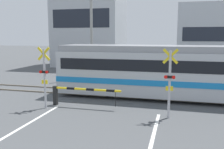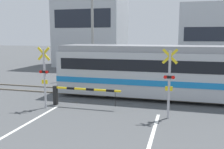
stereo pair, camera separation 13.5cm
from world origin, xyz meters
The scene contains 11 objects.
rail_track_near centered at (0.00, 11.21, 0.04)m, with size 50.00×0.10×0.08m.
rail_track_far centered at (0.00, 12.64, 0.04)m, with size 50.00×0.10×0.08m.
commuter_train centered at (4.29, 11.92, 1.65)m, with size 15.87×3.02×3.08m.
crossing_barrier_near centered at (-1.89, 8.79, 0.73)m, with size 3.67×0.20×1.02m.
crossing_barrier_far centered at (1.89, 14.83, 0.73)m, with size 3.67×0.20×1.02m.
crossing_signal_left centered at (-3.05, 8.11, 1.71)m, with size 0.68×0.15×3.10m.
crossing_signal_right centered at (3.05, 8.11, 1.71)m, with size 0.68×0.15×3.10m.
pedestrian centered at (-1.27, 17.79, 1.05)m, with size 0.38×0.24×1.80m.
building_left_of_street centered at (-7.12, 26.27, 5.04)m, with size 7.84×6.25×10.07m.
building_right_of_street centered at (6.41, 26.27, 3.46)m, with size 6.43×6.25×6.92m.
utility_pole_streetside centered at (-3.80, 17.33, 3.83)m, with size 0.22×0.22×7.65m.
Camera 1 is at (3.35, -2.92, 3.63)m, focal length 40.00 mm.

